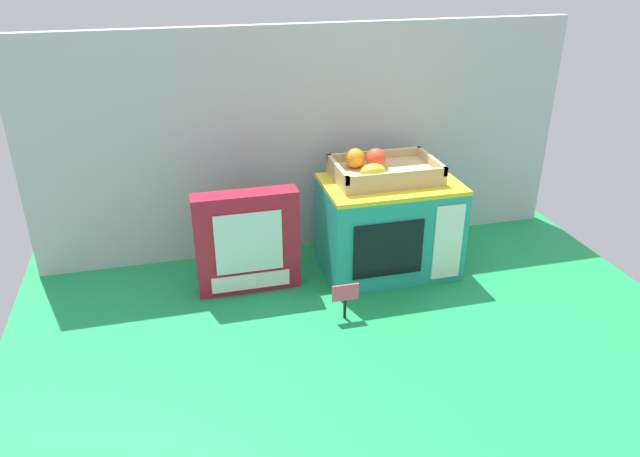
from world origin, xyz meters
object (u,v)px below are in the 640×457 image
(toy_microwave, at_px, (389,227))
(cookie_set_box, at_px, (247,243))
(price_sign, at_px, (345,296))
(food_groups_crate, at_px, (381,170))

(toy_microwave, relative_size, cookie_set_box, 1.31)
(toy_microwave, bearing_deg, price_sign, -131.65)
(toy_microwave, distance_m, food_groups_crate, 0.17)
(food_groups_crate, height_order, cookie_set_box, food_groups_crate)
(toy_microwave, xyz_separation_m, price_sign, (-0.19, -0.22, -0.07))
(food_groups_crate, relative_size, price_sign, 2.88)
(toy_microwave, relative_size, food_groups_crate, 1.31)
(toy_microwave, distance_m, price_sign, 0.30)
(price_sign, bearing_deg, toy_microwave, 48.35)
(toy_microwave, xyz_separation_m, cookie_set_box, (-0.41, -0.01, 0.01))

